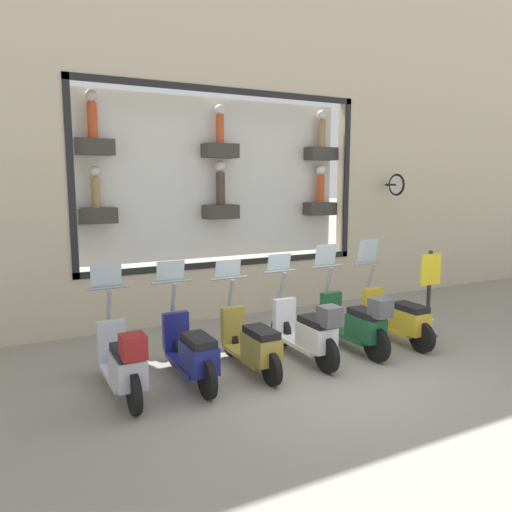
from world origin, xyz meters
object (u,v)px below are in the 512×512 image
object	(u,v)px
scooter_green_1	(357,323)
scooter_navy_4	(191,352)
scooter_silver_5	(123,362)
scooter_white_2	(308,331)
scooter_olive_3	(252,344)
scooter_yellow_0	(398,318)
shop_sign_post	(429,291)

from	to	relation	value
scooter_green_1	scooter_navy_4	xyz separation A→B (m)	(0.06, 2.77, -0.05)
scooter_silver_5	scooter_navy_4	bearing A→B (deg)	-86.27
scooter_white_2	scooter_navy_4	world-z (taller)	scooter_navy_4
scooter_olive_3	scooter_navy_4	xyz separation A→B (m)	(0.01, 0.92, 0.02)
scooter_white_2	scooter_navy_4	size ratio (longest dim) A/B	1.00
scooter_yellow_0	scooter_olive_3	distance (m)	2.77
scooter_olive_3	scooter_yellow_0	bearing A→B (deg)	-89.83
scooter_navy_4	scooter_green_1	bearing A→B (deg)	-91.14
scooter_navy_4	shop_sign_post	distance (m)	4.45
scooter_silver_5	shop_sign_post	distance (m)	5.37
scooter_white_2	scooter_olive_3	size ratio (longest dim) A/B	1.01
shop_sign_post	scooter_silver_5	bearing A→B (deg)	91.00
scooter_navy_4	shop_sign_post	bearing A→B (deg)	-89.57
scooter_green_1	scooter_white_2	size ratio (longest dim) A/B	1.00
scooter_yellow_0	shop_sign_post	world-z (taller)	scooter_yellow_0
scooter_white_2	shop_sign_post	xyz separation A→B (m)	(0.09, -2.59, 0.34)
scooter_yellow_0	scooter_navy_4	xyz separation A→B (m)	(-0.00, 3.69, 0.00)
scooter_green_1	shop_sign_post	world-z (taller)	scooter_green_1
scooter_yellow_0	scooter_white_2	size ratio (longest dim) A/B	1.00
scooter_green_1	scooter_silver_5	bearing A→B (deg)	90.08
scooter_yellow_0	scooter_silver_5	world-z (taller)	scooter_yellow_0
scooter_silver_5	shop_sign_post	xyz separation A→B (m)	(0.09, -5.36, 0.34)
scooter_green_1	scooter_silver_5	xyz separation A→B (m)	(-0.01, 3.69, -0.01)
scooter_navy_4	shop_sign_post	world-z (taller)	scooter_navy_4
scooter_olive_3	scooter_silver_5	xyz separation A→B (m)	(-0.05, 1.84, 0.06)
scooter_silver_5	scooter_olive_3	bearing A→B (deg)	-88.32
scooter_yellow_0	scooter_silver_5	distance (m)	4.61
scooter_silver_5	shop_sign_post	size ratio (longest dim) A/B	1.18
scooter_navy_4	shop_sign_post	xyz separation A→B (m)	(0.03, -4.43, 0.38)
scooter_olive_3	scooter_green_1	bearing A→B (deg)	-91.52
scooter_olive_3	shop_sign_post	bearing A→B (deg)	-89.35
scooter_yellow_0	scooter_navy_4	size ratio (longest dim) A/B	1.00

